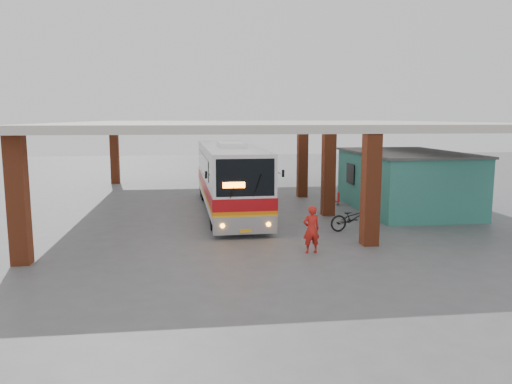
{
  "coord_description": "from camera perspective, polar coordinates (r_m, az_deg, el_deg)",
  "views": [
    {
      "loc": [
        -3.73,
        -21.14,
        4.89
      ],
      "look_at": [
        -1.04,
        0.0,
        1.7
      ],
      "focal_mm": 35.0,
      "sensor_mm": 36.0,
      "label": 1
    }
  ],
  "objects": [
    {
      "name": "shop_building",
      "position": [
        27.74,
        16.68,
        1.26
      ],
      "size": [
        5.2,
        8.2,
        3.11
      ],
      "color": "#338073",
      "rests_on": "ground"
    },
    {
      "name": "canopy_roof",
      "position": [
        27.97,
        1.46,
        7.71
      ],
      "size": [
        21.0,
        23.0,
        0.3
      ],
      "primitive_type": "cube",
      "color": "beige",
      "rests_on": "brick_columns"
    },
    {
      "name": "motorcycle",
      "position": [
        22.14,
        11.06,
        -2.92
      ],
      "size": [
        2.25,
        1.1,
        1.13
      ],
      "primitive_type": "imported",
      "rotation": [
        0.0,
        0.0,
        1.74
      ],
      "color": "black",
      "rests_on": "ground"
    },
    {
      "name": "brick_columns",
      "position": [
        26.79,
        3.9,
        2.67
      ],
      "size": [
        20.1,
        21.6,
        4.35
      ],
      "color": "#953F20",
      "rests_on": "ground"
    },
    {
      "name": "coach_bus",
      "position": [
        26.04,
        -3.07,
        1.73
      ],
      "size": [
        3.03,
        12.69,
        3.67
      ],
      "rotation": [
        0.0,
        0.0,
        0.03
      ],
      "color": "white",
      "rests_on": "ground"
    },
    {
      "name": "red_chair",
      "position": [
        28.51,
        9.25,
        -0.8
      ],
      "size": [
        0.41,
        0.41,
        0.73
      ],
      "rotation": [
        0.0,
        0.0,
        -0.08
      ],
      "color": "red",
      "rests_on": "ground"
    },
    {
      "name": "pedestrian",
      "position": [
        18.25,
        6.34,
        -4.27
      ],
      "size": [
        0.68,
        0.48,
        1.75
      ],
      "primitive_type": "imported",
      "rotation": [
        0.0,
        0.0,
        3.25
      ],
      "color": "red",
      "rests_on": "ground"
    },
    {
      "name": "ground",
      "position": [
        22.02,
        2.69,
        -4.33
      ],
      "size": [
        90.0,
        90.0,
        0.0
      ],
      "primitive_type": "plane",
      "color": "#515154",
      "rests_on": "ground"
    }
  ]
}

